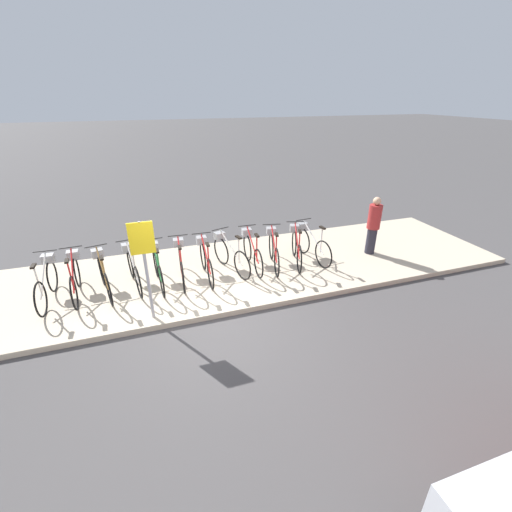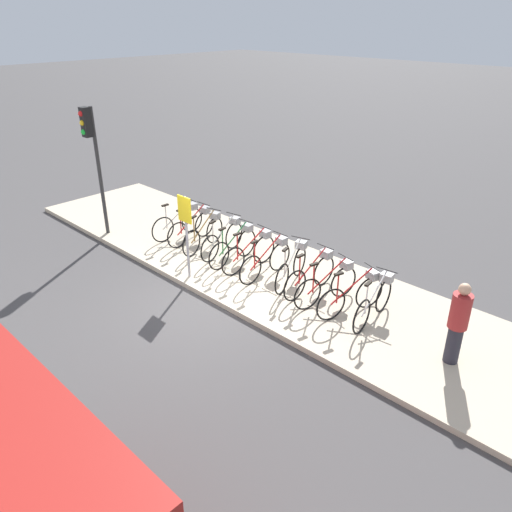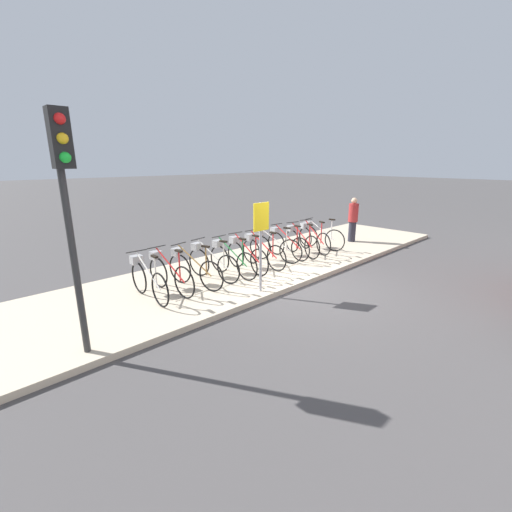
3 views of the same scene
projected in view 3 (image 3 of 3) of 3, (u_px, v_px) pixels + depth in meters
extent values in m
plane|color=#423F3F|center=(300.00, 287.00, 8.28)|extent=(120.00, 120.00, 0.00)
cube|color=#B7A88E|center=(250.00, 269.00, 9.50)|extent=(16.04, 3.57, 0.12)
torus|color=black|center=(160.00, 290.00, 6.81)|extent=(0.06, 0.72, 0.72)
torus|color=black|center=(139.00, 278.00, 7.51)|extent=(0.06, 0.72, 0.72)
cylinder|color=beige|center=(148.00, 271.00, 7.08)|extent=(0.06, 1.00, 0.61)
cylinder|color=beige|center=(156.00, 273.00, 6.82)|extent=(0.03, 0.03, 0.65)
cube|color=black|center=(154.00, 256.00, 6.73)|extent=(0.08, 0.20, 0.04)
cylinder|color=#262626|center=(137.00, 251.00, 7.35)|extent=(0.46, 0.04, 0.02)
cube|color=gray|center=(136.00, 260.00, 7.44)|extent=(0.25, 0.21, 0.18)
torus|color=black|center=(184.00, 282.00, 7.23)|extent=(0.08, 0.72, 0.72)
torus|color=black|center=(158.00, 273.00, 7.87)|extent=(0.08, 0.72, 0.72)
cylinder|color=red|center=(170.00, 265.00, 7.47)|extent=(0.10, 1.00, 0.61)
cylinder|color=red|center=(180.00, 267.00, 7.23)|extent=(0.03, 0.03, 0.65)
cube|color=black|center=(179.00, 251.00, 7.14)|extent=(0.08, 0.20, 0.04)
cylinder|color=#262626|center=(156.00, 247.00, 7.71)|extent=(0.46, 0.05, 0.02)
cube|color=gray|center=(156.00, 255.00, 7.79)|extent=(0.25, 0.22, 0.18)
torus|color=black|center=(211.00, 276.00, 7.62)|extent=(0.18, 0.71, 0.72)
torus|color=black|center=(180.00, 269.00, 8.15)|extent=(0.18, 0.71, 0.72)
cylinder|color=olive|center=(194.00, 260.00, 7.81)|extent=(0.24, 0.99, 0.61)
cylinder|color=olive|center=(206.00, 261.00, 7.61)|extent=(0.04, 0.04, 0.65)
cube|color=black|center=(205.00, 246.00, 7.51)|extent=(0.11, 0.21, 0.04)
cylinder|color=#262626|center=(178.00, 244.00, 7.99)|extent=(0.46, 0.12, 0.02)
cube|color=gray|center=(178.00, 252.00, 8.07)|extent=(0.28, 0.25, 0.18)
torus|color=black|center=(228.00, 270.00, 8.09)|extent=(0.15, 0.71, 0.72)
torus|color=black|center=(199.00, 262.00, 8.66)|extent=(0.15, 0.71, 0.72)
cylinder|color=beige|center=(213.00, 254.00, 8.30)|extent=(0.19, 0.99, 0.61)
cylinder|color=beige|center=(224.00, 255.00, 8.08)|extent=(0.04, 0.04, 0.65)
cube|color=black|center=(223.00, 241.00, 7.99)|extent=(0.10, 0.21, 0.04)
cylinder|color=#262626|center=(198.00, 239.00, 8.50)|extent=(0.46, 0.10, 0.02)
cube|color=gray|center=(197.00, 246.00, 8.58)|extent=(0.27, 0.24, 0.18)
torus|color=black|center=(247.00, 266.00, 8.32)|extent=(0.08, 0.72, 0.72)
torus|color=black|center=(220.00, 259.00, 8.96)|extent=(0.08, 0.72, 0.72)
cylinder|color=#267238|center=(232.00, 252.00, 8.56)|extent=(0.10, 1.00, 0.61)
cylinder|color=#267238|center=(243.00, 253.00, 8.32)|extent=(0.03, 0.03, 0.65)
cube|color=black|center=(242.00, 239.00, 8.23)|extent=(0.08, 0.20, 0.04)
cylinder|color=#262626|center=(219.00, 236.00, 8.79)|extent=(0.46, 0.05, 0.02)
cube|color=gray|center=(218.00, 243.00, 8.88)|extent=(0.25, 0.21, 0.18)
torus|color=black|center=(259.00, 262.00, 8.65)|extent=(0.08, 0.72, 0.72)
torus|color=black|center=(236.00, 255.00, 9.37)|extent=(0.08, 0.72, 0.72)
cylinder|color=red|center=(247.00, 248.00, 8.93)|extent=(0.10, 1.00, 0.61)
cylinder|color=red|center=(256.00, 249.00, 8.66)|extent=(0.03, 0.03, 0.65)
cube|color=black|center=(256.00, 236.00, 8.57)|extent=(0.08, 0.20, 0.04)
cylinder|color=#262626|center=(235.00, 233.00, 9.21)|extent=(0.46, 0.05, 0.02)
cube|color=gray|center=(234.00, 240.00, 9.30)|extent=(0.25, 0.21, 0.18)
torus|color=black|center=(276.00, 258.00, 9.02)|extent=(0.05, 0.72, 0.72)
torus|color=black|center=(251.00, 251.00, 9.72)|extent=(0.05, 0.72, 0.72)
cylinder|color=red|center=(263.00, 244.00, 9.29)|extent=(0.05, 1.00, 0.61)
cylinder|color=red|center=(273.00, 245.00, 9.03)|extent=(0.03, 0.03, 0.65)
cube|color=black|center=(273.00, 233.00, 8.94)|extent=(0.07, 0.20, 0.04)
cylinder|color=#262626|center=(251.00, 230.00, 9.55)|extent=(0.46, 0.03, 0.02)
cube|color=gray|center=(250.00, 237.00, 9.64)|extent=(0.24, 0.20, 0.18)
torus|color=black|center=(291.00, 252.00, 9.68)|extent=(0.24, 0.70, 0.72)
torus|color=black|center=(260.00, 247.00, 10.15)|extent=(0.24, 0.70, 0.72)
cylinder|color=beige|center=(275.00, 240.00, 9.84)|extent=(0.31, 0.97, 0.61)
cylinder|color=beige|center=(287.00, 240.00, 9.66)|extent=(0.04, 0.04, 0.65)
cube|color=black|center=(287.00, 228.00, 9.57)|extent=(0.12, 0.21, 0.04)
cylinder|color=#262626|center=(260.00, 227.00, 9.99)|extent=(0.45, 0.15, 0.02)
cube|color=gray|center=(259.00, 234.00, 10.06)|extent=(0.29, 0.26, 0.18)
torus|color=black|center=(300.00, 249.00, 9.92)|extent=(0.06, 0.72, 0.72)
torus|color=black|center=(276.00, 243.00, 10.63)|extent=(0.06, 0.72, 0.72)
cylinder|color=red|center=(288.00, 237.00, 10.20)|extent=(0.06, 1.00, 0.61)
cylinder|color=red|center=(297.00, 238.00, 9.93)|extent=(0.03, 0.03, 0.65)
cube|color=black|center=(297.00, 226.00, 9.84)|extent=(0.08, 0.20, 0.04)
cylinder|color=#262626|center=(276.00, 224.00, 10.46)|extent=(0.46, 0.04, 0.02)
cube|color=gray|center=(275.00, 230.00, 10.55)|extent=(0.25, 0.21, 0.18)
torus|color=black|center=(312.00, 247.00, 10.14)|extent=(0.20, 0.71, 0.72)
torus|color=black|center=(292.00, 241.00, 10.96)|extent=(0.20, 0.71, 0.72)
cylinder|color=red|center=(302.00, 235.00, 10.47)|extent=(0.26, 0.98, 0.61)
cylinder|color=red|center=(309.00, 236.00, 10.17)|extent=(0.04, 0.04, 0.65)
cube|color=black|center=(310.00, 225.00, 10.07)|extent=(0.11, 0.21, 0.04)
cylinder|color=#262626|center=(293.00, 222.00, 10.79)|extent=(0.45, 0.13, 0.02)
cube|color=gray|center=(292.00, 228.00, 10.89)|extent=(0.28, 0.25, 0.18)
torus|color=black|center=(323.00, 244.00, 10.54)|extent=(0.24, 0.69, 0.72)
torus|color=black|center=(305.00, 238.00, 11.39)|extent=(0.24, 0.69, 0.72)
cylinder|color=red|center=(314.00, 232.00, 10.89)|extent=(0.33, 0.97, 0.61)
cylinder|color=red|center=(321.00, 233.00, 10.57)|extent=(0.04, 0.04, 0.65)
cube|color=black|center=(322.00, 222.00, 10.48)|extent=(0.13, 0.21, 0.04)
cylinder|color=#262626|center=(306.00, 220.00, 11.22)|extent=(0.45, 0.16, 0.02)
cube|color=gray|center=(305.00, 226.00, 11.32)|extent=(0.29, 0.26, 0.18)
torus|color=black|center=(335.00, 240.00, 11.04)|extent=(0.12, 0.72, 0.72)
torus|color=black|center=(308.00, 236.00, 11.64)|extent=(0.12, 0.72, 0.72)
cylinder|color=silver|center=(322.00, 230.00, 11.26)|extent=(0.14, 1.00, 0.61)
cylinder|color=silver|center=(331.00, 230.00, 11.03)|extent=(0.04, 0.04, 0.65)
cube|color=black|center=(332.00, 220.00, 10.94)|extent=(0.09, 0.21, 0.04)
cylinder|color=#262626|center=(309.00, 219.00, 11.48)|extent=(0.46, 0.07, 0.02)
cube|color=gray|center=(308.00, 224.00, 11.56)|extent=(0.26, 0.23, 0.18)
cylinder|color=#23232D|center=(352.00, 231.00, 12.40)|extent=(0.26, 0.26, 0.72)
cylinder|color=maroon|center=(353.00, 213.00, 12.21)|extent=(0.34, 0.34, 0.64)
sphere|color=tan|center=(354.00, 201.00, 12.10)|extent=(0.21, 0.21, 0.21)
cylinder|color=#2D2D2D|center=(71.00, 241.00, 4.83)|extent=(0.10, 0.10, 3.49)
cube|color=black|center=(60.00, 138.00, 4.33)|extent=(0.24, 0.20, 0.75)
sphere|color=red|center=(60.00, 119.00, 4.20)|extent=(0.14, 0.14, 0.14)
sphere|color=gold|center=(63.00, 138.00, 4.26)|extent=(0.14, 0.14, 0.14)
sphere|color=green|center=(65.00, 158.00, 4.32)|extent=(0.14, 0.14, 0.14)
cylinder|color=#99999E|center=(261.00, 248.00, 7.47)|extent=(0.06, 0.06, 1.99)
cube|color=yellow|center=(261.00, 217.00, 7.27)|extent=(0.44, 0.03, 0.60)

